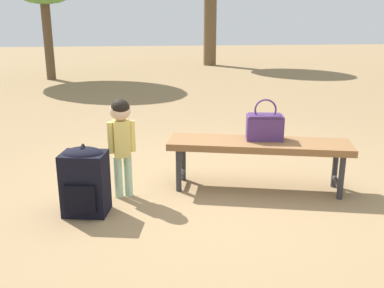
# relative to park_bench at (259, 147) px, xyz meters

# --- Properties ---
(ground_plane) EXTENTS (40.00, 40.00, 0.00)m
(ground_plane) POSITION_rel_park_bench_xyz_m (0.49, 0.09, -0.39)
(ground_plane) COLOR #8C704C
(ground_plane) RESTS_ON ground
(park_bench) EXTENTS (1.65, 0.78, 0.45)m
(park_bench) POSITION_rel_park_bench_xyz_m (0.00, 0.00, 0.00)
(park_bench) COLOR brown
(park_bench) RESTS_ON ground
(handbag) EXTENTS (0.35, 0.23, 0.37)m
(handbag) POSITION_rel_park_bench_xyz_m (-0.06, -0.05, 0.18)
(handbag) COLOR #4C2D66
(handbag) RESTS_ON park_bench
(child_standing) EXTENTS (0.23, 0.18, 0.86)m
(child_standing) POSITION_rel_park_bench_xyz_m (1.20, 0.03, 0.18)
(child_standing) COLOR #B2D8B2
(child_standing) RESTS_ON ground
(backpack_large) EXTENTS (0.38, 0.34, 0.58)m
(backpack_large) POSITION_rel_park_bench_xyz_m (1.48, 0.34, -0.11)
(backpack_large) COLOR black
(backpack_large) RESTS_ON ground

